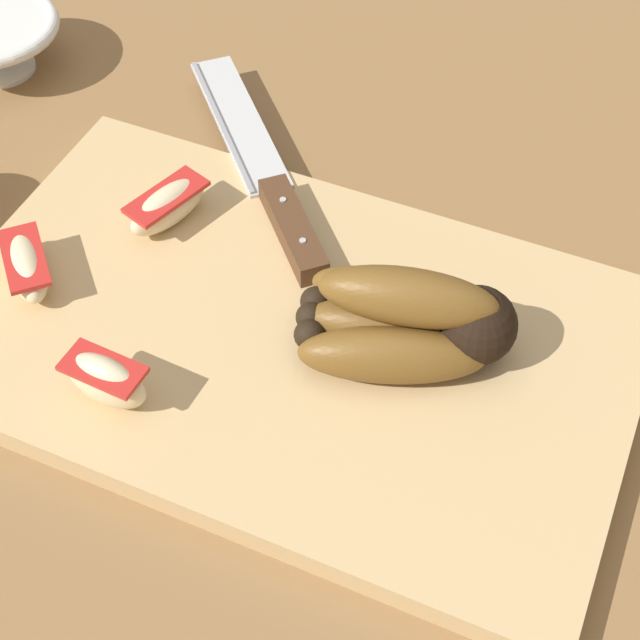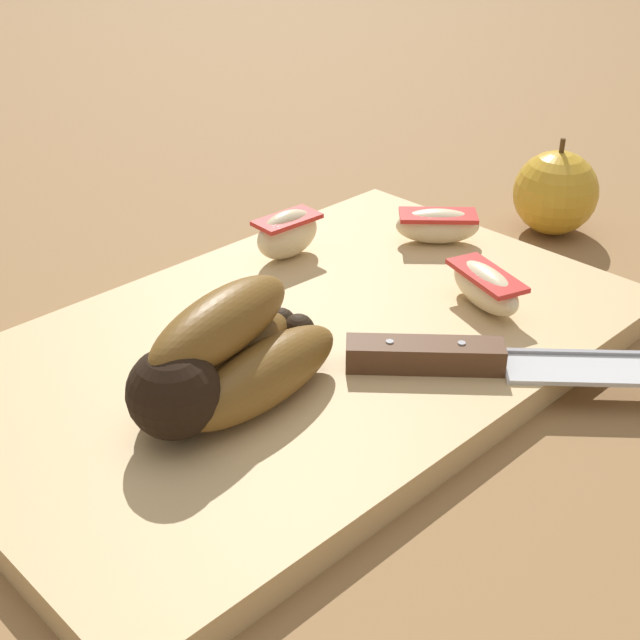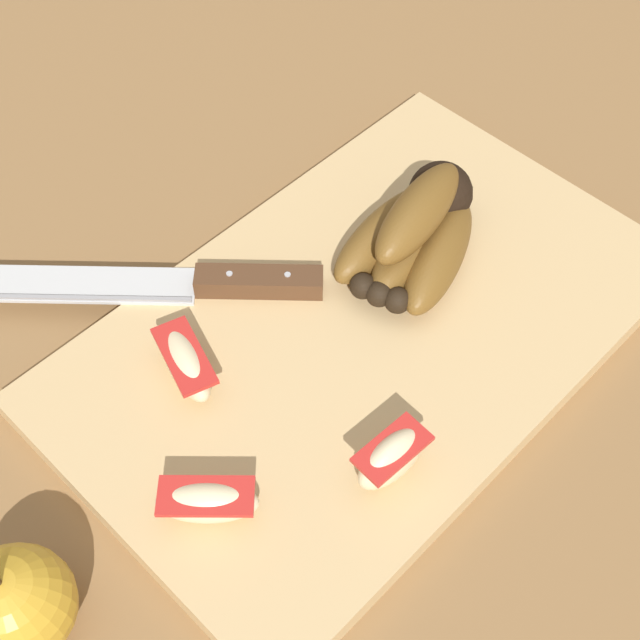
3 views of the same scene
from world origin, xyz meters
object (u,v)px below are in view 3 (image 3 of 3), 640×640
Objects in this scene: apple_wedge_near at (207,502)px; whole_apple at (16,605)px; banana_bunch at (417,231)px; chefs_knife at (198,283)px; apple_wedge_middle at (391,457)px; apple_wedge_far at (186,363)px.

apple_wedge_near is 0.13m from whole_apple.
banana_bunch is 0.18m from chefs_knife.
apple_wedge_far is (-0.05, 0.16, -0.00)m from apple_wedge_middle.
apple_wedge_far is at bearing -136.25° from chefs_knife.
apple_wedge_middle is at bearing -31.76° from apple_wedge_near.
banana_bunch is 0.39m from whole_apple.
whole_apple is at bearing -154.35° from chefs_knife.
banana_bunch is 0.21m from apple_wedge_far.
apple_wedge_middle is (-0.16, -0.12, -0.01)m from banana_bunch.
apple_wedge_middle is (-0.01, -0.21, 0.01)m from chefs_knife.
banana_bunch reaches higher than apple_wedge_near.
banana_bunch is 0.65× the size of chefs_knife.
whole_apple is at bearing -177.05° from banana_bunch.
apple_wedge_near is 0.11m from apple_wedge_far.
apple_wedge_far is (-0.06, -0.06, 0.01)m from chefs_knife.
apple_wedge_far reaches higher than chefs_knife.
chefs_knife is at bearing 86.31° from apple_wedge_middle.
apple_wedge_middle is 0.25m from whole_apple.
apple_wedge_middle is at bearing -74.15° from apple_wedge_far.
apple_wedge_near is 0.91× the size of apple_wedge_far.
chefs_knife is at bearing 51.19° from apple_wedge_near.
chefs_knife is 3.00× the size of apple_wedge_far.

